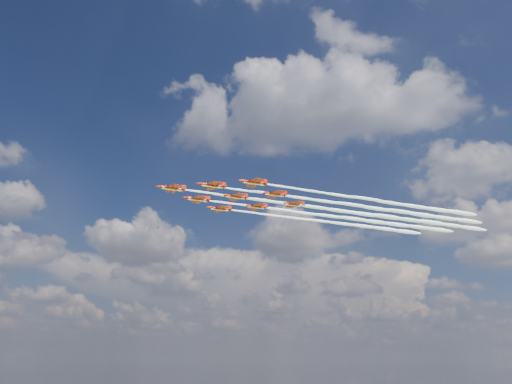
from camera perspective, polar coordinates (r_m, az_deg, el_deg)
jet_lead at (r=177.57m, az=5.78°, el=-1.62°), size 79.92×68.13×2.43m
jet_row2_port at (r=176.77m, az=10.06°, el=-1.34°), size 79.92×68.13×2.43m
jet_row2_starb at (r=189.21m, az=7.51°, el=-2.62°), size 79.92×68.13×2.43m
jet_row3_port at (r=176.96m, az=14.35°, el=-1.06°), size 79.92×68.13×2.43m
jet_row3_centre at (r=188.76m, az=11.52°, el=-2.36°), size 79.92×68.13×2.43m
jet_row3_starb at (r=201.06m, az=9.03°, el=-3.50°), size 79.92×68.13×2.43m
jet_row4_port at (r=189.25m, az=15.54°, el=-2.09°), size 79.92×68.13×2.43m
jet_row4_starb at (r=200.92m, az=12.82°, el=-3.25°), size 79.92×68.13×2.43m
jet_tail at (r=201.66m, az=16.59°, el=-2.99°), size 79.92×68.13×2.43m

